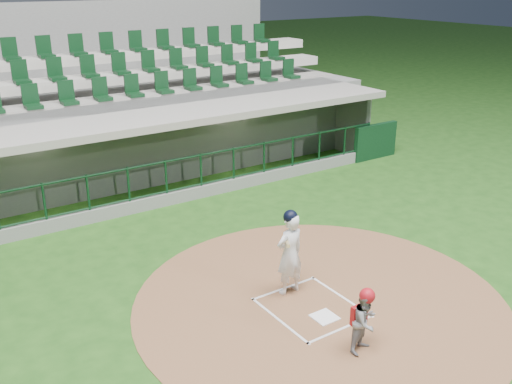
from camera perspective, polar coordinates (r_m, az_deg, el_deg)
ground at (r=11.28m, az=4.53°, el=-10.83°), size 120.00×120.00×0.00m
dirt_circle at (r=11.31m, az=6.39°, el=-10.77°), size 7.20×7.20×0.01m
home_plate at (r=10.82m, az=6.87°, el=-12.31°), size 0.43×0.43×0.02m
batter_box_chalk at (r=11.08m, az=5.51°, el=-11.42°), size 1.55×1.80×0.01m
dugout_structure at (r=17.21m, az=-11.24°, el=3.74°), size 16.40×3.70×3.00m
seating_deck at (r=19.86m, az=-15.25°, el=7.06°), size 17.00×6.72×5.15m
batter at (r=11.12m, az=3.39°, el=-6.02°), size 0.86×0.86×1.76m
catcher at (r=9.81m, az=10.85°, el=-12.44°), size 0.62×0.54×1.17m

